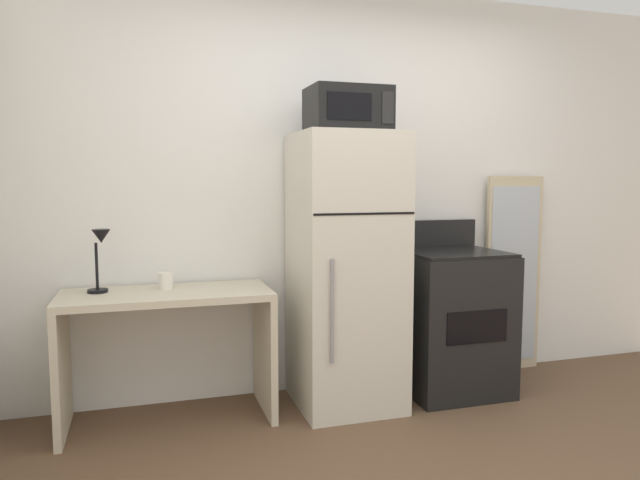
% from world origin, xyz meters
% --- Properties ---
extents(wall_back_white, '(5.00, 0.10, 2.60)m').
position_xyz_m(wall_back_white, '(0.00, 1.70, 1.30)').
color(wall_back_white, white).
rests_on(wall_back_white, ground).
extents(desk, '(1.16, 0.53, 0.75)m').
position_xyz_m(desk, '(-1.22, 1.37, 0.52)').
color(desk, beige).
rests_on(desk, ground).
extents(desk_lamp, '(0.14, 0.12, 0.35)m').
position_xyz_m(desk_lamp, '(-1.56, 1.43, 0.99)').
color(desk_lamp, black).
rests_on(desk_lamp, desk).
extents(coffee_mug, '(0.08, 0.08, 0.09)m').
position_xyz_m(coffee_mug, '(-1.22, 1.44, 0.80)').
color(coffee_mug, white).
rests_on(coffee_mug, desk).
extents(refrigerator, '(0.60, 0.65, 1.65)m').
position_xyz_m(refrigerator, '(-0.17, 1.32, 0.83)').
color(refrigerator, beige).
rests_on(refrigerator, ground).
extents(microwave, '(0.46, 0.35, 0.26)m').
position_xyz_m(microwave, '(-0.17, 1.30, 1.78)').
color(microwave, black).
rests_on(microwave, refrigerator).
extents(oven_range, '(0.64, 0.61, 1.10)m').
position_xyz_m(oven_range, '(0.57, 1.33, 0.47)').
color(oven_range, black).
rests_on(oven_range, ground).
extents(leaning_mirror, '(0.44, 0.03, 1.40)m').
position_xyz_m(leaning_mirror, '(1.21, 1.59, 0.70)').
color(leaning_mirror, '#C6B793').
rests_on(leaning_mirror, ground).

